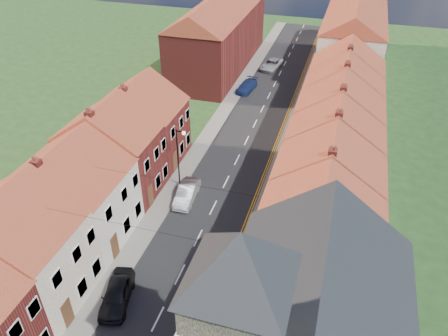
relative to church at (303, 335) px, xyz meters
The scene contains 22 objects.
road 28.87m from the church, 109.33° to the left, with size 7.00×90.00×0.02m, color black.
pavement_left 30.57m from the church, 117.29° to the left, with size 1.80×90.00×0.12m, color slate.
pavement_right 27.75m from the church, 100.53° to the left, with size 1.80×90.00×0.12m, color slate.
church is the anchor object (origin of this frame).
cottage_r_tudor 9.48m from the church, 90.57° to the left, with size 8.30×5.20×9.00m.
cottage_r_white_near 14.84m from the church, 90.23° to the left, with size 8.30×6.00×9.00m.
cottage_r_cream_mid 20.22m from the church, 90.17° to the left, with size 8.30×5.20×9.00m.
cottage_r_pink 25.61m from the church, 90.13° to the left, with size 8.30×6.00×9.00m.
cottage_r_white_far 31.00m from the church, 90.11° to the left, with size 8.30×5.20×9.00m.
cottage_r_cream_far 36.40m from the church, 90.09° to the left, with size 8.30×6.00×9.00m.
cottage_l_cream 18.84m from the church, behind, with size 8.30×6.30×9.10m.
cottage_l_white 20.61m from the church, 155.20° to the left, with size 8.30×6.90×8.80m.
cottage_l_brick_mid 23.81m from the church, 141.73° to the left, with size 8.30×5.70×9.10m.
cottage_l_pink 27.78m from the church, 132.28° to the left, with size 8.30×6.30×8.80m.
block_right_far 51.68m from the church, 90.07° to the left, with size 8.30×24.20×10.50m.
block_left_far 50.27m from the church, 111.79° to the left, with size 8.30×24.20×10.50m.
lamppost 21.38m from the church, 128.30° to the left, with size 0.88×0.15×6.00m.
car_near 13.95m from the church, 165.53° to the left, with size 1.77×4.40×1.50m, color black.
car_mid 19.99m from the church, 128.31° to the left, with size 1.50×4.30×1.42m, color #A4A8AB.
car_far 41.59m from the church, 107.72° to the left, with size 1.80×4.42×1.28m, color navy.
car_distant 49.44m from the church, 102.85° to the left, with size 2.26×4.90×1.36m, color #BBBCC3.
pedestrian_right 7.31m from the church, 140.71° to the left, with size 0.92×0.72×1.89m, color black.
Camera 1 is at (9.38, -10.10, 24.54)m, focal length 35.00 mm.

